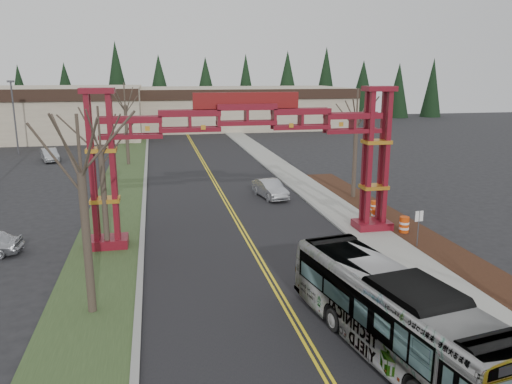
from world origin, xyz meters
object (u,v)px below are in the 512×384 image
object	(u,v)px
parked_car_far_a	(50,155)
silver_sedan	(270,189)
transit_bus	(393,314)
barrel_south	(404,225)
bare_tree_median_far	(125,105)
barrel_north	(374,207)
gateway_arch	(246,139)
barrel_mid	(376,217)
bare_tree_right_far	(357,118)
retail_building_east	(238,107)
street_sign	(419,222)
light_pole_far	(14,112)
bare_tree_median_near	(81,174)
bare_tree_median_mid	(100,146)

from	to	relation	value
parked_car_far_a	silver_sedan	bearing A→B (deg)	-64.22
transit_bus	barrel_south	size ratio (longest dim) A/B	9.74
bare_tree_median_far	barrel_north	bearing A→B (deg)	-52.37
transit_bus	barrel_south	world-z (taller)	transit_bus
gateway_arch	barrel_mid	xyz separation A→B (m)	(8.70, 0.99, -5.46)
bare_tree_median_far	barrel_mid	xyz separation A→B (m)	(16.70, -25.51, -5.79)
parked_car_far_a	bare_tree_median_far	xyz separation A→B (m)	(8.69, -4.04, 5.60)
bare_tree_median_far	bare_tree_right_far	size ratio (longest dim) A/B	1.02
retail_building_east	bare_tree_right_far	size ratio (longest dim) A/B	4.47
bare_tree_median_far	retail_building_east	bearing A→B (deg)	63.08
street_sign	barrel_mid	bearing A→B (deg)	95.04
transit_bus	light_pole_far	bearing A→B (deg)	106.38
parked_car_far_a	bare_tree_median_far	world-z (taller)	bare_tree_median_far
bare_tree_median_far	barrel_north	xyz separation A→B (m)	(17.74, -23.02, -5.85)
parked_car_far_a	barrel_north	world-z (taller)	parked_car_far_a
bare_tree_right_far	barrel_north	size ratio (longest dim) A/B	9.19
gateway_arch	bare_tree_median_near	bearing A→B (deg)	-134.88
bare_tree_median_mid	street_sign	distance (m)	17.92
parked_car_far_a	bare_tree_median_mid	world-z (taller)	bare_tree_median_mid
bare_tree_median_far	barrel_mid	size ratio (longest dim) A/B	8.29
bare_tree_median_far	parked_car_far_a	bearing A→B (deg)	155.05
barrel_mid	bare_tree_median_mid	bearing A→B (deg)	-175.12
light_pole_far	barrel_mid	bearing A→B (deg)	-49.61
bare_tree_median_near	bare_tree_right_far	distance (m)	24.06
barrel_south	gateway_arch	bearing A→B (deg)	173.31
bare_tree_median_near	bare_tree_median_far	xyz separation A→B (m)	(0.00, 34.53, 0.44)
barrel_south	bare_tree_median_near	bearing A→B (deg)	-158.57
street_sign	barrel_south	distance (m)	2.73
parked_car_far_a	barrel_mid	bearing A→B (deg)	-67.47
transit_bus	parked_car_far_a	xyz separation A→B (m)	(-19.40, 43.88, -0.78)
bare_tree_median_mid	barrel_north	xyz separation A→B (m)	(17.74, 3.92, -5.39)
silver_sedan	bare_tree_right_far	world-z (taller)	bare_tree_right_far
silver_sedan	barrel_north	world-z (taller)	silver_sedan
retail_building_east	transit_bus	size ratio (longest dim) A/B	3.54
bare_tree_median_far	bare_tree_median_near	bearing A→B (deg)	-90.00
barrel_mid	bare_tree_median_near	bearing A→B (deg)	-151.62
bare_tree_median_mid	barrel_south	size ratio (longest dim) A/B	7.24
barrel_south	retail_building_east	bearing A→B (deg)	89.64
retail_building_east	barrel_north	bearing A→B (deg)	-90.25
bare_tree_right_far	street_sign	xyz separation A→B (m)	(-0.89, -11.54, -4.70)
barrel_south	barrel_north	bearing A→B (deg)	88.23
parked_car_far_a	retail_building_east	bearing A→B (deg)	31.51
barrel_north	bare_tree_median_far	bearing A→B (deg)	127.63
bare_tree_median_near	barrel_south	world-z (taller)	bare_tree_median_near
parked_car_far_a	bare_tree_right_far	distance (m)	35.43
bare_tree_median_near	street_sign	bearing A→B (deg)	14.48
barrel_north	bare_tree_median_mid	bearing A→B (deg)	-167.54
bare_tree_right_far	barrel_mid	xyz separation A→B (m)	(-1.30, -6.94, -5.75)
bare_tree_right_far	barrel_south	distance (m)	10.71
parked_car_far_a	bare_tree_right_far	world-z (taller)	bare_tree_right_far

